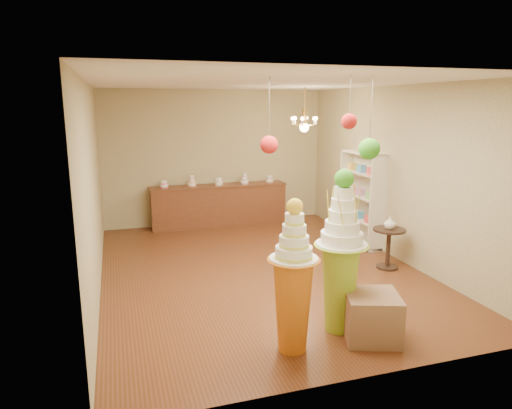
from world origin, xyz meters
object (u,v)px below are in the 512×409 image
object	(u,v)px
pedestal_orange	(293,292)
sideboard	(219,204)
round_table	(389,243)
pedestal_green	(340,266)

from	to	relation	value
pedestal_orange	sideboard	world-z (taller)	pedestal_orange
pedestal_orange	round_table	world-z (taller)	pedestal_orange
pedestal_green	round_table	size ratio (longest dim) A/B	2.89
pedestal_green	pedestal_orange	bearing A→B (deg)	-159.21
pedestal_green	pedestal_orange	size ratio (longest dim) A/B	1.14
sideboard	pedestal_orange	bearing A→B (deg)	-94.32
sideboard	round_table	size ratio (longest dim) A/B	4.47
pedestal_orange	sideboard	size ratio (longest dim) A/B	0.57
pedestal_green	sideboard	size ratio (longest dim) A/B	0.65
pedestal_green	sideboard	distance (m)	5.25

